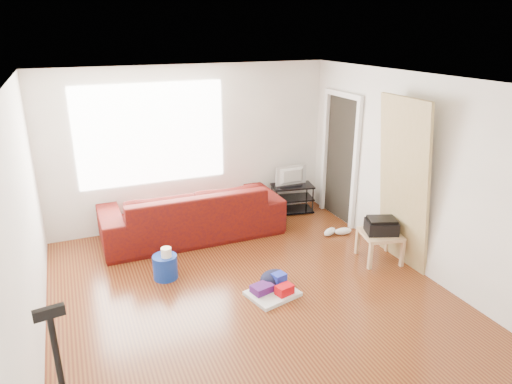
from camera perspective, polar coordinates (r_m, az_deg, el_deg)
name	(u,v)px	position (r m, az deg, el deg)	size (l,w,h in m)	color
room	(253,193)	(5.11, -0.35, -0.18)	(4.51, 5.01, 2.51)	#4E1F10
sofa	(193,235)	(7.10, -7.84, -5.36)	(2.67, 1.05, 0.78)	black
tv_stand	(292,198)	(7.85, 4.53, -0.75)	(0.76, 0.52, 0.48)	black
tv	(293,176)	(7.72, 4.61, 1.98)	(0.56, 0.07, 0.33)	black
side_table	(380,237)	(6.40, 15.27, -5.46)	(0.59, 0.59, 0.41)	tan
printer	(381,226)	(6.34, 15.41, -4.09)	(0.48, 0.43, 0.21)	black
bucket	(166,278)	(6.03, -11.19, -10.45)	(0.31, 0.31, 0.31)	#103098
toilet_paper	(167,263)	(5.90, -11.06, -8.75)	(0.13, 0.13, 0.12)	white
cleaning_tray	(273,290)	(5.56, 2.17, -12.13)	(0.65, 0.57, 0.20)	silver
backpack	(274,285)	(5.76, 2.21, -11.58)	(0.36, 0.29, 0.20)	#131437
sneakers	(336,231)	(7.13, 10.03, -4.88)	(0.49, 0.25, 0.11)	white
door_panel	(395,261)	(6.57, 16.94, -8.27)	(0.04, 0.90, 2.24)	#9F894E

